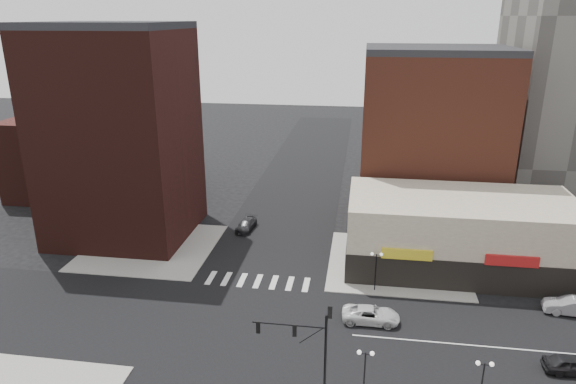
# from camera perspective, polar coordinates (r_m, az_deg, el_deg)

# --- Properties ---
(ground) EXTENTS (240.00, 240.00, 0.00)m
(ground) POSITION_cam_1_polar(r_m,az_deg,el_deg) (47.91, -5.28, -14.56)
(ground) COLOR black
(ground) RESTS_ON ground
(road_ew) EXTENTS (200.00, 14.00, 0.02)m
(road_ew) POSITION_cam_1_polar(r_m,az_deg,el_deg) (47.91, -5.28, -14.55)
(road_ew) COLOR black
(road_ew) RESTS_ON ground
(road_ns) EXTENTS (14.00, 200.00, 0.02)m
(road_ns) POSITION_cam_1_polar(r_m,az_deg,el_deg) (47.91, -5.28, -14.55)
(road_ns) COLOR black
(road_ns) RESTS_ON ground
(sidewalk_nw) EXTENTS (15.00, 15.00, 0.12)m
(sidewalk_nw) POSITION_cam_1_polar(r_m,az_deg,el_deg) (64.24, -14.95, -5.92)
(sidewalk_nw) COLOR gray
(sidewalk_nw) RESTS_ON ground
(sidewalk_ne) EXTENTS (15.00, 15.00, 0.12)m
(sidewalk_ne) POSITION_cam_1_polar(r_m,az_deg,el_deg) (59.52, 11.94, -7.73)
(sidewalk_ne) COLOR gray
(sidewalk_ne) RESTS_ON ground
(building_nw) EXTENTS (16.00, 15.00, 25.00)m
(building_nw) POSITION_cam_1_polar(r_m,az_deg,el_deg) (65.63, -18.16, 5.81)
(building_nw) COLOR #331410
(building_nw) RESTS_ON ground
(building_nw_low) EXTENTS (20.00, 18.00, 12.00)m
(building_nw_low) POSITION_cam_1_polar(r_m,az_deg,el_deg) (86.42, -21.03, 4.06)
(building_nw_low) COLOR #331410
(building_nw_low) RESTS_ON ground
(building_ne_midrise) EXTENTS (18.00, 15.00, 22.00)m
(building_ne_midrise) POSITION_cam_1_polar(r_m,az_deg,el_deg) (70.47, 15.59, 5.66)
(building_ne_midrise) COLOR brown
(building_ne_midrise) RESTS_ON ground
(building_ne_row) EXTENTS (24.20, 12.20, 8.00)m
(building_ne_row) POSITION_cam_1_polar(r_m,az_deg,el_deg) (59.47, 18.40, -4.91)
(building_ne_row) COLOR beige
(building_ne_row) RESTS_ON ground
(traffic_signal) EXTENTS (5.59, 3.09, 7.77)m
(traffic_signal) POSITION_cam_1_polar(r_m,az_deg,el_deg) (37.69, 2.75, -15.74)
(traffic_signal) COLOR black
(traffic_signal) RESTS_ON ground
(street_lamp_se_a) EXTENTS (1.22, 0.32, 4.16)m
(street_lamp_se_a) POSITION_cam_1_polar(r_m,az_deg,el_deg) (38.44, 8.57, -18.25)
(street_lamp_se_a) COLOR black
(street_lamp_se_a) RESTS_ON sidewalk_se
(street_lamp_se_b) EXTENTS (1.22, 0.32, 4.16)m
(street_lamp_se_b) POSITION_cam_1_polar(r_m,az_deg,el_deg) (39.46, 20.88, -18.35)
(street_lamp_se_b) COLOR black
(street_lamp_se_b) RESTS_ON sidewalk_se
(street_lamp_ne) EXTENTS (1.22, 0.32, 4.16)m
(street_lamp_ne) POSITION_cam_1_polar(r_m,az_deg,el_deg) (52.14, 9.78, -7.64)
(street_lamp_ne) COLOR black
(street_lamp_ne) RESTS_ON sidewalk_ne
(white_suv) EXTENTS (5.23, 2.45, 1.45)m
(white_suv) POSITION_cam_1_polar(r_m,az_deg,el_deg) (48.46, 9.19, -13.31)
(white_suv) COLOR silver
(white_suv) RESTS_ON ground
(dark_sedan_east) EXTENTS (4.38, 1.82, 1.48)m
(dark_sedan_east) POSITION_cam_1_polar(r_m,az_deg,el_deg) (47.55, 29.07, -16.42)
(dark_sedan_east) COLOR black
(dark_sedan_east) RESTS_ON ground
(silver_sedan) EXTENTS (5.10, 2.22, 1.63)m
(silver_sedan) POSITION_cam_1_polar(r_m,az_deg,el_deg) (55.61, 29.01, -11.04)
(silver_sedan) COLOR #99999E
(silver_sedan) RESTS_ON ground
(dark_sedan_north) EXTENTS (2.39, 4.79, 1.34)m
(dark_sedan_north) POSITION_cam_1_polar(r_m,az_deg,el_deg) (67.03, -4.66, -3.66)
(dark_sedan_north) COLOR black
(dark_sedan_north) RESTS_ON ground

